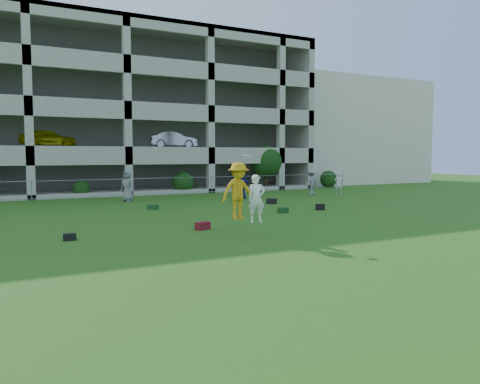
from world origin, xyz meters
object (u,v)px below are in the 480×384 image
bystander_d (242,184)px  parking_garage (102,115)px  bystander_c (127,186)px  frisbee_contest (242,192)px  stucco_building (325,134)px  bystander_f (311,182)px  bystander_e (339,184)px  crate_d (320,207)px

bystander_d → parking_garage: size_ratio=0.06×
bystander_c → parking_garage: 13.26m
frisbee_contest → parking_garage: (0.53, 25.93, 4.52)m
stucco_building → frisbee_contest: size_ratio=7.04×
bystander_f → bystander_d: bearing=-15.8°
bystander_d → bystander_e: bearing=145.5°
bystander_d → bystander_e: bystander_d is taller
bystander_e → bystander_f: 1.92m
bystander_c → bystander_d: bystander_c is taller
crate_d → bystander_c: bearing=130.8°
stucco_building → bystander_c: size_ratio=8.65×
bystander_e → frisbee_contest: size_ratio=0.68×
crate_d → frisbee_contest: size_ratio=0.15×
bystander_c → bystander_f: (12.31, -1.31, -0.04)m
bystander_e → crate_d: bearing=68.4°
parking_garage → frisbee_contest: bearing=-91.2°
parking_garage → crate_d: bearing=-72.7°
bystander_d → crate_d: bystander_d is taller
bystander_c → frisbee_contest: bearing=-34.7°
frisbee_contest → bystander_d: bearing=62.5°
stucco_building → bystander_e: 18.11m
frisbee_contest → parking_garage: bearing=88.8°
stucco_building → parking_garage: (-23.00, -0.30, 1.01)m
bystander_e → bystander_f: size_ratio=0.87×
bystander_c → frisbee_contest: size_ratio=0.81×
frisbee_contest → bystander_e: bearing=40.7°
stucco_building → bystander_e: size_ratio=10.33×
stucco_building → bystander_c: (-24.01, -12.50, -4.08)m
stucco_building → bystander_f: bearing=-130.3°
bystander_c → parking_garage: size_ratio=0.06×
stucco_building → bystander_e: (-9.92, -14.54, -4.23)m
parking_garage → bystander_e: bearing=-47.4°
crate_d → stucco_building: bearing=52.1°
stucco_building → bystander_f: size_ratio=9.01×
bystander_f → bystander_c: bearing=-24.5°
bystander_e → bystander_d: bearing=19.1°
bystander_d → bystander_c: bearing=-43.5°
bystander_c → parking_garage: (1.01, 12.20, 5.09)m
stucco_building → bystander_d: size_ratio=8.93×
bystander_d → bystander_f: (5.49, 0.25, -0.01)m
bystander_e → bystander_c: bearing=14.7°
bystander_d → frisbee_contest: bearing=31.8°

